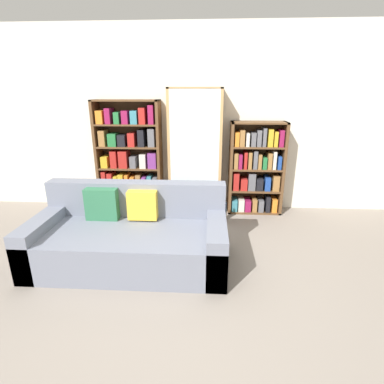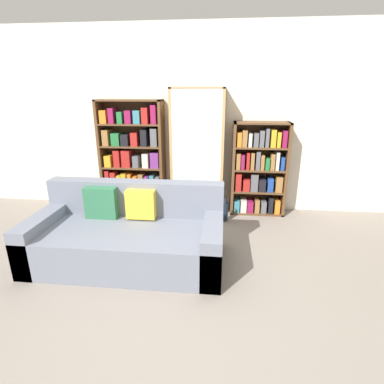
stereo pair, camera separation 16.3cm
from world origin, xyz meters
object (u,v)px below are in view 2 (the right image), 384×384
at_px(couch, 129,236).
at_px(bookshelf_left, 133,159).
at_px(display_cabinet, 198,153).
at_px(wine_bottle, 225,212).
at_px(bookshelf_right, 259,170).

bearing_deg(couch, bookshelf_left, 103.83).
relative_size(display_cabinet, wine_bottle, 5.47).
xyz_separation_m(display_cabinet, wine_bottle, (0.43, -0.37, -0.76)).
relative_size(couch, bookshelf_left, 1.22).
relative_size(display_cabinet, bookshelf_right, 1.34).
relative_size(couch, bookshelf_right, 1.49).
relative_size(bookshelf_left, bookshelf_right, 1.22).
distance_m(bookshelf_left, bookshelf_right, 1.91).
distance_m(display_cabinet, wine_bottle, 0.95).
distance_m(couch, wine_bottle, 1.55).
xyz_separation_m(bookshelf_right, wine_bottle, (-0.48, -0.39, -0.53)).
bearing_deg(couch, bookshelf_right, 44.80).
bearing_deg(bookshelf_left, bookshelf_right, -0.02).
bearing_deg(bookshelf_right, display_cabinet, -178.97).
relative_size(bookshelf_right, wine_bottle, 4.08).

